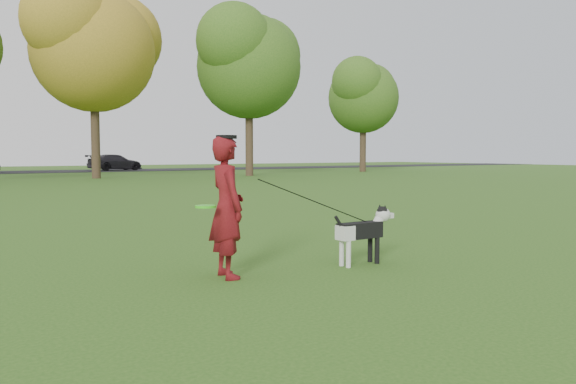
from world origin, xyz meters
TOP-DOWN VIEW (x-y plane):
  - ground at (0.00, 0.00)m, footprint 120.00×120.00m
  - man at (-1.25, -0.04)m, footprint 0.44×0.63m
  - dog at (0.58, -0.32)m, footprint 1.00×0.20m
  - car_right at (8.92, 40.00)m, footprint 4.75×2.87m
  - man_held_items at (-0.09, -0.21)m, footprint 2.40×0.39m

SIDE VIEW (x-z plane):
  - ground at x=0.00m, z-range 0.00..0.00m
  - dog at x=0.58m, z-range 0.08..0.84m
  - car_right at x=8.92m, z-range 0.02..1.31m
  - man at x=-1.25m, z-range 0.00..1.63m
  - man_held_items at x=-0.09m, z-range 0.26..1.39m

